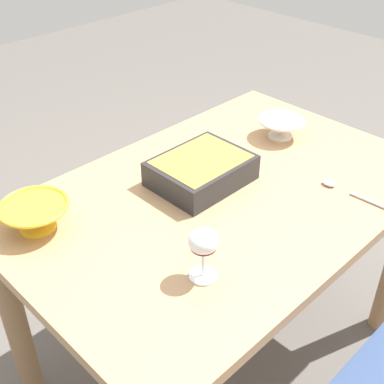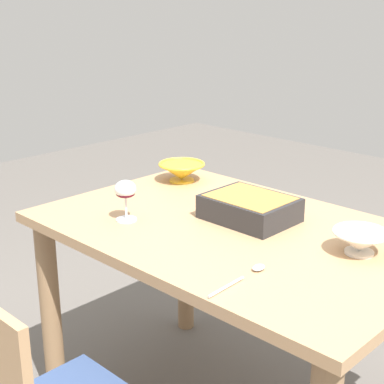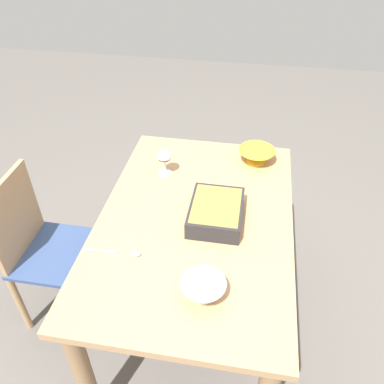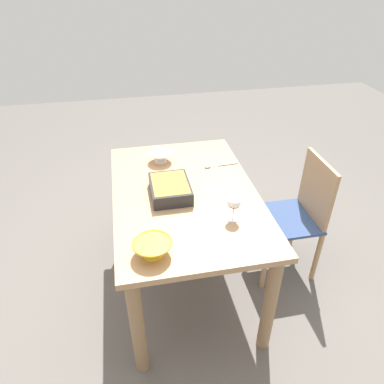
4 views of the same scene
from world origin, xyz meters
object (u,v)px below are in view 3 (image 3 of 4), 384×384
(chair, at_px, (44,246))
(serving_spoon, at_px, (124,253))
(casserole_dish, at_px, (216,211))
(wine_glass, at_px, (164,157))
(mixing_bowl, at_px, (203,288))
(dining_table, at_px, (195,239))
(small_bowl, at_px, (257,155))

(chair, bearing_deg, serving_spoon, -113.60)
(casserole_dish, bearing_deg, wine_glass, 45.11)
(mixing_bowl, height_order, serving_spoon, mixing_bowl)
(serving_spoon, bearing_deg, dining_table, -43.85)
(mixing_bowl, xyz_separation_m, small_bowl, (0.90, -0.15, 0.00))
(chair, bearing_deg, dining_table, -88.11)
(wine_glass, relative_size, mixing_bowl, 0.86)
(small_bowl, bearing_deg, mixing_bowl, 170.45)
(chair, bearing_deg, mixing_bowl, -113.09)
(mixing_bowl, bearing_deg, wine_glass, 23.17)
(chair, distance_m, wine_glass, 0.78)
(wine_glass, height_order, mixing_bowl, wine_glass)
(casserole_dish, distance_m, serving_spoon, 0.44)
(mixing_bowl, height_order, small_bowl, small_bowl)
(chair, relative_size, serving_spoon, 3.64)
(small_bowl, bearing_deg, casserole_dish, 162.14)
(small_bowl, relative_size, serving_spoon, 0.80)
(serving_spoon, bearing_deg, mixing_bowl, -112.28)
(dining_table, xyz_separation_m, chair, (-0.03, 0.79, -0.16))
(wine_glass, distance_m, small_bowl, 0.50)
(dining_table, distance_m, mixing_bowl, 0.45)
(casserole_dish, height_order, small_bowl, casserole_dish)
(casserole_dish, xyz_separation_m, mixing_bowl, (-0.41, -0.01, -0.00))
(small_bowl, bearing_deg, chair, 116.61)
(wine_glass, bearing_deg, mixing_bowl, -156.83)
(chair, height_order, mixing_bowl, chair)
(dining_table, xyz_separation_m, mixing_bowl, (-0.41, -0.10, 0.18))
(chair, height_order, casserole_dish, chair)
(chair, bearing_deg, casserole_dish, -87.76)
(dining_table, xyz_separation_m, serving_spoon, (-0.26, 0.25, 0.14))
(dining_table, relative_size, wine_glass, 9.17)
(wine_glass, bearing_deg, small_bowl, -67.55)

